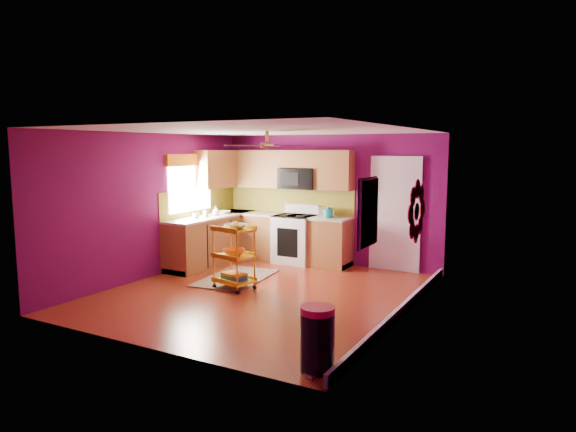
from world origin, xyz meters
The scene contains 18 objects.
ground centered at (0.00, 0.00, 0.00)m, with size 5.00×5.00×0.00m, color maroon.
room_envelope centered at (0.03, 0.00, 1.63)m, with size 4.54×5.04×2.52m.
lower_cabinets centered at (-1.35, 1.82, 0.43)m, with size 2.81×2.31×0.94m.
electric_range centered at (-0.55, 2.17, 0.48)m, with size 0.76×0.66×1.13m.
upper_cabinetry centered at (-1.24, 2.17, 1.80)m, with size 2.80×2.30×1.26m.
left_window centered at (-2.22, 1.05, 1.74)m, with size 0.08×1.35×1.08m.
panel_door centered at (1.35, 2.47, 1.02)m, with size 0.95×0.11×2.15m.
right_wall_art centered at (2.23, -0.34, 1.44)m, with size 0.04×2.74×1.04m.
ceiling_fan centered at (0.00, 0.20, 2.29)m, with size 1.01×1.01×0.26m.
shag_rug centered at (-0.85, 0.56, 0.01)m, with size 0.97×1.58×0.02m, color black.
rolling_cart centered at (-0.50, 0.00, 0.56)m, with size 0.69×0.56×1.10m.
trash_can centered at (1.98, -2.12, 0.33)m, with size 0.44×0.44×0.67m.
teal_kettle centered at (0.15, 2.16, 1.02)m, with size 0.18×0.18×0.21m.
toaster centered at (0.05, 2.27, 1.03)m, with size 0.22×0.15×0.18m, color beige.
soap_bottle_a centered at (-1.90, 1.09, 1.03)m, with size 0.08×0.08×0.18m, color #EA3F72.
soap_bottle_b centered at (-1.89, 1.40, 1.03)m, with size 0.14×0.14×0.18m, color white.
counter_dish centered at (-1.93, 1.72, 0.97)m, with size 0.23×0.23×0.06m, color white.
counter_cup centered at (-1.97, 0.89, 0.99)m, with size 0.13×0.13×0.10m, color white.
Camera 1 is at (4.09, -6.60, 2.23)m, focal length 32.00 mm.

